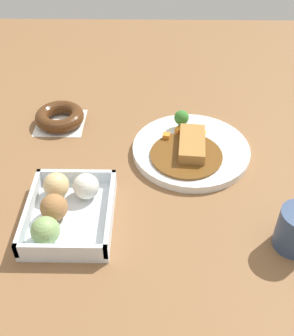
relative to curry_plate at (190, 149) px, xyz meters
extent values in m
plane|color=brown|center=(0.01, -0.10, -0.01)|extent=(1.60, 1.60, 0.00)
cylinder|color=white|center=(0.00, 0.00, -0.01)|extent=(0.26, 0.26, 0.02)
cylinder|color=brown|center=(0.03, -0.01, 0.01)|extent=(0.16, 0.16, 0.01)
cube|color=#A87538|center=(0.01, 0.00, 0.02)|extent=(0.12, 0.07, 0.02)
cylinder|color=white|center=(-0.04, 0.03, 0.01)|extent=(0.06, 0.06, 0.00)
ellipsoid|color=yellow|center=(-0.04, 0.03, 0.02)|extent=(0.03, 0.03, 0.01)
cylinder|color=#8CB766|center=(-0.07, -0.02, 0.01)|extent=(0.01, 0.01, 0.02)
sphere|color=#387A2D|center=(-0.07, -0.02, 0.03)|extent=(0.03, 0.03, 0.03)
cube|color=orange|center=(-0.05, -0.02, 0.01)|extent=(0.02, 0.02, 0.02)
cube|color=orange|center=(-0.06, -0.02, 0.01)|extent=(0.02, 0.02, 0.01)
cube|color=orange|center=(-0.03, -0.05, 0.01)|extent=(0.02, 0.02, 0.02)
cube|color=silver|center=(0.20, -0.24, -0.01)|extent=(0.20, 0.16, 0.01)
cube|color=silver|center=(0.11, -0.24, 0.01)|extent=(0.01, 0.16, 0.03)
cube|color=silver|center=(0.30, -0.24, 0.01)|extent=(0.01, 0.16, 0.03)
cube|color=silver|center=(0.20, -0.32, 0.01)|extent=(0.20, 0.01, 0.03)
cube|color=silver|center=(0.20, -0.16, 0.01)|extent=(0.20, 0.01, 0.03)
sphere|color=#DBB77A|center=(0.15, -0.27, 0.02)|extent=(0.05, 0.05, 0.05)
sphere|color=#9E6B3D|center=(0.21, -0.27, 0.02)|extent=(0.05, 0.05, 0.05)
sphere|color=#84A860|center=(0.26, -0.27, 0.02)|extent=(0.05, 0.05, 0.05)
sphere|color=silver|center=(0.15, -0.21, 0.02)|extent=(0.05, 0.05, 0.05)
cube|color=white|center=(-0.12, -0.32, -0.01)|extent=(0.12, 0.12, 0.00)
torus|color=#4C2B14|center=(-0.12, -0.32, 0.00)|extent=(0.12, 0.12, 0.03)
camera|label=1|loc=(0.73, -0.09, 0.58)|focal=43.88mm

